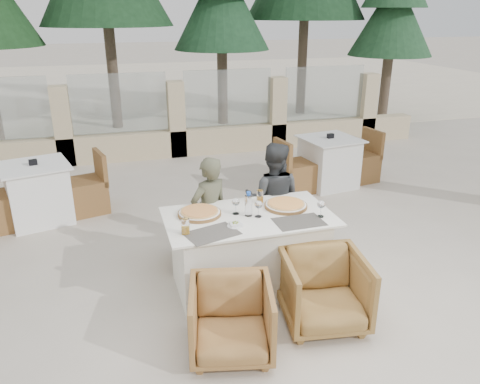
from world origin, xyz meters
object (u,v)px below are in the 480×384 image
object	(u,v)px
wine_glass_centre	(236,205)
olive_dish	(235,224)
armchair_near_right	(324,290)
armchair_far_left	(202,240)
diner_left	(209,215)
armchair_near_left	(231,320)
armchair_far_right	(272,227)
dining_table	(249,251)
bg_table_a	(38,193)
pizza_right	(286,205)
diner_right	(273,200)
water_bottle	(249,204)
bg_table_b	(329,162)
pizza_left	(199,212)
wine_glass_near	(258,208)
beer_glass_left	(185,226)
beer_glass_right	(260,197)
wine_glass_corner	(321,208)

from	to	relation	value
wine_glass_centre	olive_dish	xyz separation A→B (m)	(-0.08, -0.26, -0.07)
olive_dish	armchair_near_right	xyz separation A→B (m)	(0.64, -0.56, -0.47)
armchair_far_left	diner_left	world-z (taller)	diner_left
armchair_near_left	armchair_far_right	bearing A→B (deg)	72.26
dining_table	diner_left	bearing A→B (deg)	121.67
armchair_far_left	bg_table_a	world-z (taller)	bg_table_a
pizza_right	diner_right	bearing A→B (deg)	84.10
dining_table	diner_left	xyz separation A→B (m)	(-0.28, 0.46, 0.24)
dining_table	olive_dish	bearing A→B (deg)	-134.83
water_bottle	bg_table_b	xyz separation A→B (m)	(2.06, 2.42, -0.51)
diner_left	bg_table_b	xyz separation A→B (m)	(2.34, 1.96, -0.24)
pizza_left	wine_glass_near	xyz separation A→B (m)	(0.53, -0.20, 0.07)
pizza_right	diner_left	bearing A→B (deg)	152.33
wine_glass_near	beer_glass_left	size ratio (longest dim) A/B	1.27
bg_table_b	beer_glass_right	bearing A→B (deg)	-139.07
pizza_right	wine_glass_centre	distance (m)	0.52
water_bottle	diner_right	world-z (taller)	diner_right
diner_left	bg_table_a	world-z (taller)	diner_left
beer_glass_right	olive_dish	bearing A→B (deg)	-130.02
armchair_far_right	beer_glass_left	bearing A→B (deg)	20.13
dining_table	wine_glass_near	bearing A→B (deg)	-32.19
dining_table	wine_glass_centre	bearing A→B (deg)	145.30
pizza_left	wine_glass_corner	bearing A→B (deg)	-18.28
armchair_far_right	bg_table_a	distance (m)	3.10
armchair_far_left	armchair_near_right	distance (m)	1.55
dining_table	beer_glass_right	size ratio (longest dim) A/B	12.00
wine_glass_centre	pizza_left	bearing A→B (deg)	167.81
water_bottle	bg_table_b	distance (m)	3.22
beer_glass_left	diner_left	size ratio (longest dim) A/B	0.12
wine_glass_corner	armchair_far_left	distance (m)	1.39
pizza_left	wine_glass_near	distance (m)	0.56
wine_glass_centre	wine_glass_near	distance (m)	0.22
beer_glass_right	armchair_near_right	distance (m)	1.17
bg_table_b	wine_glass_centre	bearing A→B (deg)	-140.90
pizza_left	armchair_far_right	distance (m)	1.11
beer_glass_left	diner_left	world-z (taller)	diner_left
armchair_far_left	diner_right	world-z (taller)	diner_right
beer_glass_left	pizza_right	bearing A→B (deg)	16.30
wine_glass_corner	beer_glass_left	distance (m)	1.29
wine_glass_centre	bg_table_a	bearing A→B (deg)	133.01
olive_dish	bg_table_a	distance (m)	3.17
pizza_right	armchair_far_right	distance (m)	0.69
armchair_far_left	pizza_right	bearing A→B (deg)	155.55
dining_table	pizza_right	xyz separation A→B (m)	(0.41, 0.09, 0.41)
water_bottle	wine_glass_centre	distance (m)	0.13
armchair_far_left	armchair_near_left	size ratio (longest dim) A/B	0.92
diner_right	dining_table	bearing A→B (deg)	76.90
wine_glass_centre	armchair_near_left	xyz separation A→B (m)	(-0.31, -0.97, -0.56)
bg_table_b	wine_glass_corner	bearing A→B (deg)	-126.45
dining_table	water_bottle	xyz separation A→B (m)	(-0.00, 0.00, 0.51)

